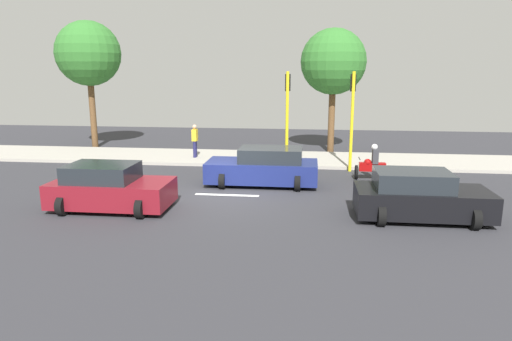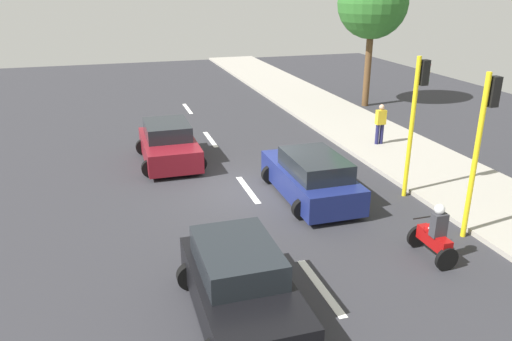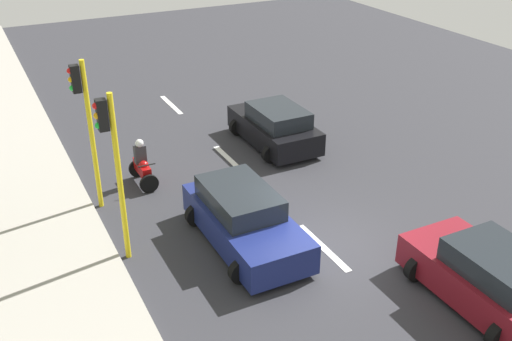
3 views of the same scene
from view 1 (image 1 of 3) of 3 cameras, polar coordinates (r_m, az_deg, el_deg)
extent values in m
cube|color=#2D2D33|center=(16.97, -3.66, -3.26)|extent=(40.00, 60.00, 0.10)
cube|color=#9E998E|center=(23.69, -0.62, 1.56)|extent=(4.00, 60.00, 0.15)
cube|color=white|center=(16.96, 16.74, -3.59)|extent=(0.20, 2.40, 0.01)
cube|color=white|center=(16.96, -3.66, -3.08)|extent=(0.20, 2.40, 0.01)
cube|color=white|center=(18.96, -21.81, -2.29)|extent=(0.20, 2.40, 0.01)
cube|color=maroon|center=(15.87, -17.56, -2.65)|extent=(1.94, 3.91, 0.80)
cube|color=#1E2328|center=(15.84, -18.75, -0.23)|extent=(1.63, 2.19, 0.56)
cylinder|color=black|center=(16.23, -12.11, -2.89)|extent=(0.64, 0.22, 0.64)
cylinder|color=black|center=(14.68, -14.26, -4.63)|extent=(0.64, 0.22, 0.64)
cylinder|color=black|center=(17.23, -20.27, -2.51)|extent=(0.64, 0.22, 0.64)
cylinder|color=black|center=(15.78, -23.06, -4.07)|extent=(0.64, 0.22, 0.64)
cube|color=navy|center=(18.36, 0.75, -0.08)|extent=(1.88, 4.44, 0.80)
cube|color=#1E2328|center=(18.19, 1.87, 1.99)|extent=(1.58, 2.48, 0.56)
cylinder|color=black|center=(17.82, -4.22, -1.28)|extent=(0.64, 0.22, 0.64)
cylinder|color=black|center=(19.41, -3.30, -0.14)|extent=(0.64, 0.22, 0.64)
cylinder|color=black|center=(17.51, 5.23, -1.55)|extent=(0.64, 0.22, 0.64)
cylinder|color=black|center=(19.13, 5.37, -0.36)|extent=(0.64, 0.22, 0.64)
cube|color=black|center=(15.02, 20.04, -3.67)|extent=(1.87, 4.03, 0.80)
cube|color=#1E2328|center=(14.78, 19.02, -1.12)|extent=(1.57, 2.26, 0.56)
cylinder|color=black|center=(16.20, 23.91, -3.73)|extent=(0.64, 0.22, 0.64)
cylinder|color=black|center=(14.70, 25.76, -5.48)|extent=(0.64, 0.22, 0.64)
cylinder|color=black|center=(15.62, 14.55, -3.62)|extent=(0.64, 0.22, 0.64)
cylinder|color=black|center=(14.05, 15.42, -5.46)|extent=(0.64, 0.22, 0.64)
cylinder|color=black|center=(19.82, 12.45, -0.21)|extent=(0.60, 0.10, 0.60)
cylinder|color=black|center=(19.98, 15.88, -0.29)|extent=(0.60, 0.10, 0.60)
cube|color=#990C0C|center=(19.85, 14.35, 0.45)|extent=(0.28, 1.10, 0.36)
sphere|color=#990C0C|center=(19.79, 13.81, 0.97)|extent=(0.32, 0.32, 0.32)
cylinder|color=black|center=(19.71, 12.82, 1.49)|extent=(0.55, 0.04, 0.04)
cube|color=#333338|center=(19.78, 14.71, 1.72)|extent=(0.36, 0.24, 0.60)
sphere|color=silver|center=(19.70, 14.63, 2.86)|extent=(0.26, 0.26, 0.26)
cylinder|color=#1E1E4C|center=(23.62, -7.70, 2.65)|extent=(0.16, 0.16, 0.85)
cylinder|color=#1E1E4C|center=(23.81, -7.58, 2.73)|extent=(0.16, 0.16, 0.85)
cube|color=gold|center=(23.61, -7.69, 4.42)|extent=(0.40, 0.24, 0.60)
sphere|color=tan|center=(23.55, -7.72, 5.46)|extent=(0.22, 0.22, 0.22)
cylinder|color=yellow|center=(21.03, 11.91, 5.92)|extent=(0.14, 0.14, 4.50)
cube|color=black|center=(21.13, 12.08, 10.70)|extent=(0.24, 0.24, 0.76)
sphere|color=red|center=(21.25, 12.08, 11.36)|extent=(0.16, 0.16, 0.16)
sphere|color=#F2A50C|center=(21.25, 12.05, 10.71)|extent=(0.16, 0.16, 0.16)
sphere|color=green|center=(21.26, 12.02, 10.06)|extent=(0.16, 0.16, 0.16)
cylinder|color=yellow|center=(20.97, 3.91, 6.13)|extent=(0.14, 0.14, 4.50)
cube|color=black|center=(21.07, 4.01, 10.93)|extent=(0.24, 0.24, 0.76)
sphere|color=red|center=(21.19, 4.03, 11.59)|extent=(0.16, 0.16, 0.16)
sphere|color=#F2A50C|center=(21.19, 4.02, 10.94)|extent=(0.16, 0.16, 0.16)
sphere|color=green|center=(21.20, 4.01, 10.29)|extent=(0.16, 0.16, 0.16)
cylinder|color=brown|center=(28.91, -19.76, 6.86)|extent=(0.36, 0.36, 4.21)
sphere|color=#2D6B28|center=(28.82, -20.27, 13.59)|extent=(3.71, 3.71, 3.71)
cylinder|color=brown|center=(25.99, 9.43, 6.38)|extent=(0.36, 0.36, 3.76)
sphere|color=#2D6B28|center=(25.86, 9.68, 13.30)|extent=(3.58, 3.58, 3.58)
camera|label=2|loc=(16.91, 54.01, 14.39)|focal=35.19mm
camera|label=3|loc=(27.71, -24.98, 20.59)|focal=41.35mm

